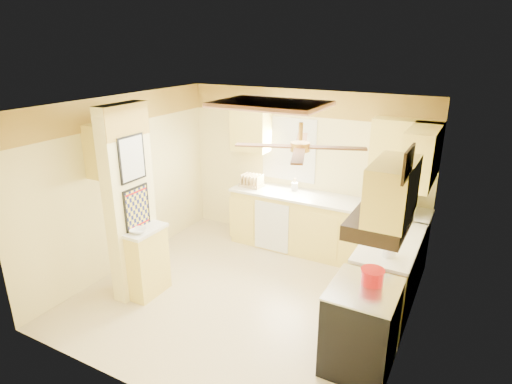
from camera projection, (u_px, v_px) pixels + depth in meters
The scene contains 34 objects.
floor at pixel (245, 295), 5.68m from camera, with size 4.00×4.00×0.00m, color beige.
ceiling at pixel (243, 105), 4.84m from camera, with size 4.00×4.00×0.00m, color white.
wall_back at pixel (303, 169), 6.84m from camera, with size 4.00×4.00×0.00m, color #F8E797.
wall_front at pixel (135, 279), 3.68m from camera, with size 4.00×4.00×0.00m, color #F8E797.
wall_left at pixel (124, 184), 6.15m from camera, with size 3.80×3.80×0.00m, color #F8E797.
wall_right at pixel (414, 242), 4.37m from camera, with size 3.80×3.80×0.00m, color #F8E797.
wallpaper_border at pixel (305, 103), 6.47m from camera, with size 4.00×0.02×0.40m, color #FECF4B.
partition_column at pixel (130, 203), 5.41m from camera, with size 0.20×0.70×2.50m, color #F8E797.
partition_ledge at pixel (149, 263), 5.57m from camera, with size 0.25×0.55×0.90m, color #E7D264.
ledge_top at pixel (146, 230), 5.42m from camera, with size 0.28×0.58×0.04m, color white.
lower_cabinets_back at pixel (324, 228), 6.63m from camera, with size 3.00×0.60×0.90m, color #E7D264.
lower_cabinets_right at pixel (388, 276), 5.27m from camera, with size 0.60×1.40×0.90m, color #E7D264.
countertop_back at pixel (325, 200), 6.47m from camera, with size 3.04×0.64×0.04m, color white.
countertop_right at pixel (392, 242), 5.11m from camera, with size 0.64×1.44×0.04m, color white.
dishwasher_panel at pixel (271, 227), 6.71m from camera, with size 0.58×0.02×0.80m, color white.
window at pixel (289, 149), 6.84m from camera, with size 0.92×0.02×1.02m.
upper_cab_back_left at pixel (251, 129), 6.87m from camera, with size 0.60×0.35×0.70m, color #E7D264.
upper_cab_back_right at pixel (406, 145), 5.80m from camera, with size 0.90×0.35×0.70m, color #E7D264.
upper_cab_right at pixel (422, 156), 5.28m from camera, with size 0.35×1.00×0.70m, color #E7D264.
upper_cab_left_wall at pixel (115, 148), 5.67m from camera, with size 0.35×0.75×0.70m, color #E7D264.
upper_cab_over_stove at pixel (392, 190), 3.75m from camera, with size 0.35×0.76×0.52m, color #E7D264.
stove at pixel (361, 327), 4.32m from camera, with size 0.68×0.77×0.92m.
range_hood at pixel (379, 223), 3.90m from camera, with size 0.50×0.76×0.14m, color black.
poster_menu at pixel (132, 158), 5.15m from camera, with size 0.02×0.42×0.57m.
poster_nashville at pixel (137, 208), 5.37m from camera, with size 0.02×0.42×0.57m.
ceiling_light_panel at pixel (271, 104), 5.23m from camera, with size 1.35×0.95×0.06m.
ceiling_fan at pixel (300, 146), 3.89m from camera, with size 1.15×1.15×0.26m.
vent_grate at pixel (408, 164), 3.28m from camera, with size 0.02×0.40×0.25m, color black.
microwave at pixel (395, 201), 5.94m from camera, with size 0.54×0.37×0.30m, color white.
bowl at pixel (138, 231), 5.30m from camera, with size 0.20×0.20×0.05m, color white.
dutch_oven at pixel (372, 276), 4.22m from camera, with size 0.24×0.24×0.16m.
kettle at pixel (390, 248), 4.69m from camera, with size 0.14×0.14×0.22m.
dish_rack at pixel (252, 182), 6.97m from camera, with size 0.36×0.27×0.20m.
utensil_crock at pixel (295, 186), 6.79m from camera, with size 0.10×0.10×0.20m.
Camera 1 is at (2.45, -4.24, 3.19)m, focal length 30.00 mm.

